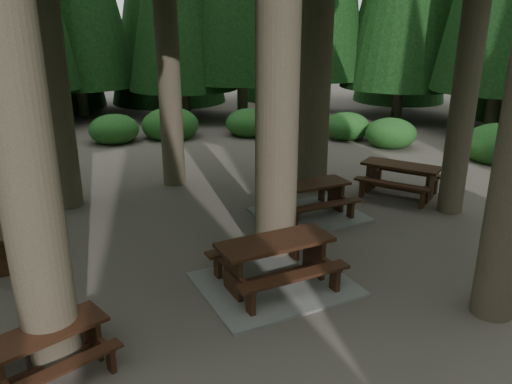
{
  "coord_description": "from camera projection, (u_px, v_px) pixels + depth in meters",
  "views": [
    {
      "loc": [
        -0.6,
        -9.17,
        4.56
      ],
      "look_at": [
        0.46,
        0.78,
        1.1
      ],
      "focal_mm": 35.0,
      "sensor_mm": 36.0,
      "label": 1
    }
  ],
  "objects": [
    {
      "name": "shrub_ring",
      "position": [
        267.0,
        222.0,
        10.81
      ],
      "size": [
        23.86,
        24.64,
        1.49
      ],
      "color": "#256221",
      "rests_on": "ground"
    },
    {
      "name": "picnic_table_d",
      "position": [
        400.0,
        175.0,
        13.51
      ],
      "size": [
        2.59,
        2.53,
        0.88
      ],
      "rotation": [
        0.0,
        0.0,
        -0.67
      ],
      "color": "black",
      "rests_on": "ground"
    },
    {
      "name": "picnic_table_e",
      "position": [
        47.0,
        345.0,
        6.64
      ],
      "size": [
        2.02,
        1.96,
        0.68
      ],
      "rotation": [
        0.0,
        0.0,
        0.65
      ],
      "color": "black",
      "rests_on": "ground"
    },
    {
      "name": "ground",
      "position": [
        238.0,
        256.0,
        10.16
      ],
      "size": [
        80.0,
        80.0,
        0.0
      ],
      "primitive_type": "plane",
      "color": "#554E45",
      "rests_on": "ground"
    },
    {
      "name": "picnic_table_a",
      "position": [
        275.0,
        269.0,
        8.94
      ],
      "size": [
        3.23,
        2.96,
        0.89
      ],
      "rotation": [
        0.0,
        0.0,
        0.36
      ],
      "color": "gray",
      "rests_on": "ground"
    },
    {
      "name": "picnic_table_c",
      "position": [
        309.0,
        204.0,
        12.19
      ],
      "size": [
        3.0,
        2.73,
        0.83
      ],
      "rotation": [
        0.0,
        0.0,
        0.34
      ],
      "color": "gray",
      "rests_on": "ground"
    },
    {
      "name": "picnic_table_b",
      "position": [
        1.0,
        236.0,
        9.83
      ],
      "size": [
        1.98,
        2.19,
        0.78
      ],
      "rotation": [
        0.0,
        0.0,
        1.91
      ],
      "color": "black",
      "rests_on": "ground"
    }
  ]
}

